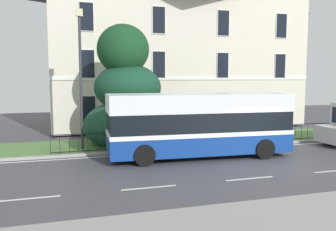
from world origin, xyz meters
TOP-DOWN VIEW (x-y plane):
  - ground_plane at (0.00, 0.74)m, footprint 60.00×56.00m
  - georgian_townhouse at (0.02, 15.32)m, footprint 19.62×10.47m
  - iron_verge_railing at (0.02, 4.40)m, footprint 19.04×0.04m
  - evergreen_tree at (-5.26, 6.47)m, footprint 5.17×5.17m
  - single_decker_bus at (-2.47, 2.34)m, footprint 9.00×3.04m
  - street_lamp_post at (-7.90, 5.27)m, footprint 0.36×0.24m
  - litter_bin at (4.36, 5.29)m, footprint 0.54×0.54m

SIDE VIEW (x-z plane):
  - ground_plane at x=0.00m, z-range -0.11..0.07m
  - iron_verge_railing at x=0.02m, z-range 0.14..1.11m
  - litter_bin at x=4.36m, z-range 0.12..1.21m
  - single_decker_bus at x=-2.47m, z-range 0.08..3.19m
  - evergreen_tree at x=-5.26m, z-range -1.11..6.08m
  - street_lamp_post at x=-7.90m, z-range 0.62..7.84m
  - georgian_townhouse at x=0.02m, z-range 0.16..12.19m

